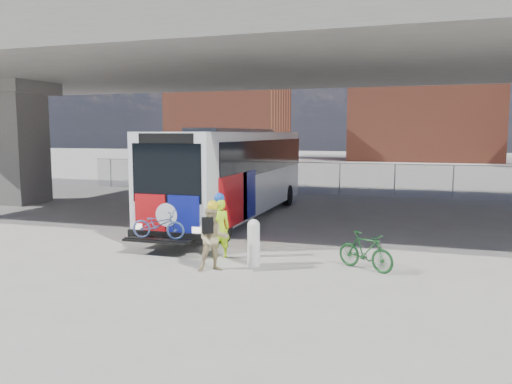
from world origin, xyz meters
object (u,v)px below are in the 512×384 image
at_px(bus, 236,167).
at_px(cyclist_hivis, 219,227).
at_px(cyclist_tan, 213,238).
at_px(bollard, 254,241).
at_px(bike_parked, 365,251).

relative_size(bus, cyclist_hivis, 6.95).
distance_m(cyclist_hivis, cyclist_tan, 1.35).
bearing_deg(bus, cyclist_hivis, -74.29).
bearing_deg(cyclist_tan, bollard, 15.61).
distance_m(cyclist_tan, bike_parked, 3.94).
relative_size(cyclist_tan, bike_parked, 1.12).
height_order(cyclist_tan, bike_parked, cyclist_tan).
bearing_deg(cyclist_tan, cyclist_hivis, 75.81).
height_order(bus, cyclist_tan, bus).
xyz_separation_m(bollard, bike_parked, (2.88, 0.46, -0.18)).
relative_size(bus, bollard, 10.29).
bearing_deg(bollard, bus, 113.36).
bearing_deg(bike_parked, bollard, 127.51).
distance_m(bus, bike_parked, 8.79).
relative_size(bollard, bike_parked, 0.77).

